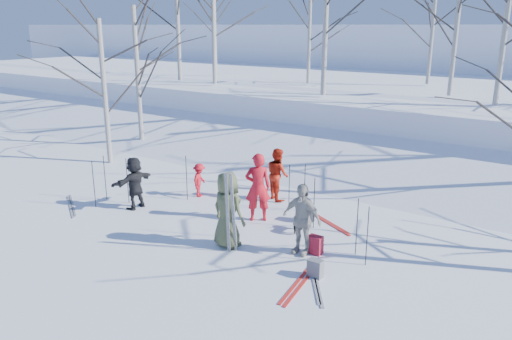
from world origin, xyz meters
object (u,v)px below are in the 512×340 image
Objects in this scene: skier_redor_behind at (278,174)px; skier_red_seated at (199,180)px; skier_red_north at (258,187)px; dog at (301,222)px; skier_olive_center at (228,210)px; backpack_dark at (307,214)px; skier_cream_east at (302,219)px; skier_grey_west at (135,183)px; backpack_grey at (315,268)px; backpack_red at (315,245)px.

skier_redor_behind is 1.51× the size of skier_red_seated.
skier_red_north is at bearing -122.10° from skier_red_seated.
skier_redor_behind is 2.54m from dog.
skier_red_seated reaches higher than dog.
skier_olive_center is at bearing -148.14° from skier_red_seated.
skier_red_north is 4.57× the size of backpack_dark.
dog is 0.72m from backpack_dark.
skier_cream_east is at bearing -152.37° from skier_olive_center.
skier_red_north is at bearing -149.56° from backpack_dark.
skier_grey_west is (-3.69, 0.50, -0.16)m from skier_olive_center.
dog is (4.66, 1.20, -0.49)m from skier_grey_west.
skier_olive_center is 3.53m from skier_redor_behind.
skier_grey_west is at bearing 135.69° from skier_red_seated.
backpack_grey is 0.95× the size of backpack_dark.
skier_grey_west is at bearing 173.73° from backpack_grey.
skier_cream_east is 1.30m from backpack_grey.
skier_red_north is 3.56m from skier_grey_west.
skier_red_north reaches higher than dog.
backpack_grey is at bearing 164.57° from skier_redor_behind.
skier_redor_behind reaches higher than skier_red_seated.
skier_red_seated is 0.62× the size of skier_cream_east.
skier_olive_center is 2.60m from backpack_dark.
backpack_grey is (3.21, -3.59, -0.58)m from skier_redor_behind.
skier_redor_behind is (-0.47, 1.70, -0.14)m from skier_red_north.
skier_cream_east is at bearing -64.62° from backpack_dark.
dog is at bearing -113.88° from skier_olive_center.
dog reaches higher than backpack_dark.
skier_cream_east reaches higher than backpack_red.
skier_red_north is (-0.35, 1.73, 0.02)m from skier_olive_center.
skier_grey_west is at bearing 3.81° from dog.
backpack_red is at bearing 124.49° from dog.
dog reaches higher than backpack_red.
skier_red_north is 2.50m from backpack_red.
backpack_dark reaches higher than backpack_grey.
skier_grey_west is 4.86m from backpack_dark.
skier_red_north is 3.06× the size of dog.
skier_red_north is at bearing 110.95° from skier_grey_west.
dog is at bearing 168.78° from skier_redor_behind.
backpack_grey is at bearing 116.78° from dog.
skier_red_seated is at bearing 162.65° from backpack_red.
backpack_red is 1.05× the size of backpack_dark.
skier_grey_west reaches higher than backpack_red.
skier_olive_center is 3.01× the size of dog.
dog is (1.79, -1.73, -0.52)m from skier_redor_behind.
skier_redor_behind is 2.36m from skier_red_seated.
skier_olive_center reaches higher than skier_cream_east.
skier_olive_center reaches higher than skier_redor_behind.
skier_cream_east reaches higher than skier_grey_west.
skier_olive_center is at bearing -155.86° from skier_cream_east.
backpack_dark is (-0.83, 1.75, -0.63)m from skier_cream_east.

